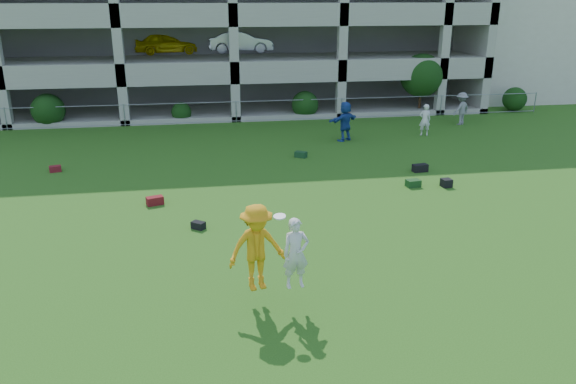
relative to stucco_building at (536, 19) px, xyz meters
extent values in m
plane|color=#235114|center=(-23.00, -28.00, -5.00)|extent=(100.00, 100.00, 0.00)
cube|color=beige|center=(0.00, 0.00, 0.00)|extent=(16.00, 14.00, 10.00)
imported|color=#21479A|center=(-18.12, -14.01, -4.05)|extent=(1.80, 1.39, 1.90)
imported|color=white|center=(-13.89, -13.60, -4.21)|extent=(0.62, 0.45, 1.59)
imported|color=gray|center=(-10.97, -11.53, -4.12)|extent=(1.31, 1.11, 1.75)
cube|color=maroon|center=(-26.69, -21.60, -4.86)|extent=(0.62, 0.46, 0.28)
cube|color=black|center=(-25.27, -23.92, -4.89)|extent=(0.47, 0.44, 0.22)
cube|color=#143715|center=(-17.40, -21.20, -4.87)|extent=(0.54, 0.41, 0.26)
cube|color=black|center=(-16.20, -21.41, -4.85)|extent=(0.38, 0.38, 0.30)
cube|color=black|center=(-16.44, -19.46, -4.85)|extent=(0.63, 0.37, 0.30)
cube|color=#55130E|center=(-30.86, -17.12, -4.88)|extent=(0.51, 0.39, 0.24)
cube|color=#13341A|center=(-20.76, -16.62, -4.88)|extent=(0.58, 0.53, 0.25)
imported|color=orange|center=(-23.98, -28.55, -3.60)|extent=(1.43, 1.01, 2.01)
imported|color=silver|center=(-23.16, -28.86, -3.67)|extent=(0.63, 0.45, 1.62)
cylinder|color=white|center=(-23.50, -28.76, -2.81)|extent=(0.27, 0.27, 0.08)
cube|color=#9E998C|center=(-23.00, 4.75, 1.00)|extent=(30.00, 0.50, 12.00)
cube|color=#9E998C|center=(-8.25, -2.00, 1.00)|extent=(0.50, 14.00, 12.00)
cube|color=#9E998C|center=(-23.00, -2.00, -4.85)|extent=(30.00, 14.00, 0.30)
cube|color=#9E998C|center=(-23.00, -2.00, -1.85)|extent=(30.00, 14.00, 0.30)
cube|color=#9E998C|center=(-23.00, -2.00, 1.15)|extent=(30.00, 14.00, 0.30)
cube|color=#9E998C|center=(-23.00, -8.85, -2.45)|extent=(30.00, 0.30, 0.90)
cube|color=#9E998C|center=(-23.00, -8.85, 0.55)|extent=(30.00, 0.30, 0.90)
cube|color=#9E998C|center=(-29.00, -8.75, 1.00)|extent=(0.50, 0.50, 12.00)
cube|color=#9E998C|center=(-23.00, -8.75, 1.00)|extent=(0.50, 0.50, 12.00)
cube|color=#9E998C|center=(-17.00, -8.75, 1.00)|extent=(0.50, 0.50, 12.00)
cube|color=#9E998C|center=(-11.00, -8.75, 1.00)|extent=(0.50, 0.50, 12.00)
cube|color=#605E59|center=(-23.00, 0.00, 1.00)|extent=(29.00, 9.00, 11.60)
imported|color=yellow|center=(-26.73, -4.00, -1.04)|extent=(4.02, 1.97, 1.32)
imported|color=silver|center=(-22.21, -4.00, -1.04)|extent=(4.05, 1.54, 1.32)
cylinder|color=gray|center=(-35.00, -9.00, -4.40)|extent=(0.06, 0.06, 1.20)
cylinder|color=gray|center=(-29.00, -9.00, -4.40)|extent=(0.06, 0.06, 1.20)
cylinder|color=gray|center=(-23.00, -9.00, -4.40)|extent=(0.06, 0.06, 1.20)
cylinder|color=gray|center=(-17.00, -9.00, -4.40)|extent=(0.06, 0.06, 1.20)
cylinder|color=gray|center=(-11.00, -9.00, -4.40)|extent=(0.06, 0.06, 1.20)
cylinder|color=gray|center=(-5.00, -9.00, -4.40)|extent=(0.06, 0.06, 1.20)
cylinder|color=gray|center=(-23.00, -9.00, -3.85)|extent=(36.00, 0.04, 0.04)
cylinder|color=gray|center=(-23.00, -9.00, -4.92)|extent=(36.00, 0.04, 0.04)
sphere|color=#163D11|center=(-33.00, -8.40, -4.12)|extent=(1.76, 1.76, 1.76)
sphere|color=#163D11|center=(-26.00, -8.40, -4.45)|extent=(1.10, 1.10, 1.10)
sphere|color=#163D11|center=(-19.00, -8.40, -4.23)|extent=(1.54, 1.54, 1.54)
cylinder|color=#382314|center=(-12.00, -8.20, -4.02)|extent=(0.16, 0.16, 1.96)
sphere|color=#163D11|center=(-12.00, -8.20, -2.76)|extent=(2.52, 2.52, 2.52)
sphere|color=#163D11|center=(-6.00, -8.40, -4.29)|extent=(1.43, 1.43, 1.43)
camera|label=1|loc=(-25.12, -39.81, 1.66)|focal=35.00mm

